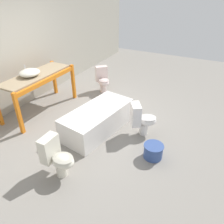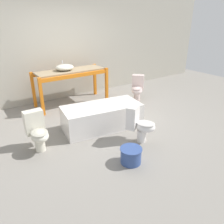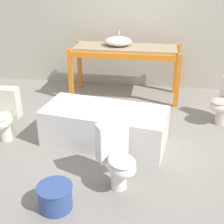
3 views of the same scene
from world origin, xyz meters
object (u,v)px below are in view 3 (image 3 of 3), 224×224
at_px(bathtub_main, 105,124).
at_px(toilet_near, 117,157).
at_px(bucket_white, 55,196).
at_px(toilet_far, 4,114).
at_px(sink_basin, 118,41).

height_order(bathtub_main, toilet_near, toilet_near).
bearing_deg(toilet_near, bucket_white, -174.12).
distance_m(toilet_near, bucket_white, 0.75).
height_order(bathtub_main, toilet_far, toilet_far).
xyz_separation_m(sink_basin, toilet_near, (0.33, -2.54, -0.63)).
xyz_separation_m(toilet_far, bucket_white, (1.09, -1.22, -0.23)).
relative_size(sink_basin, bathtub_main, 0.27).
distance_m(sink_basin, bucket_white, 3.11).
distance_m(sink_basin, toilet_far, 2.29).
bearing_deg(toilet_far, bucket_white, -48.70).
distance_m(bathtub_main, toilet_far, 1.37).
height_order(toilet_far, bucket_white, toilet_far).
distance_m(toilet_far, bucket_white, 1.65).
xyz_separation_m(toilet_near, bucket_white, (-0.55, -0.44, -0.23)).
height_order(sink_basin, bucket_white, sink_basin).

